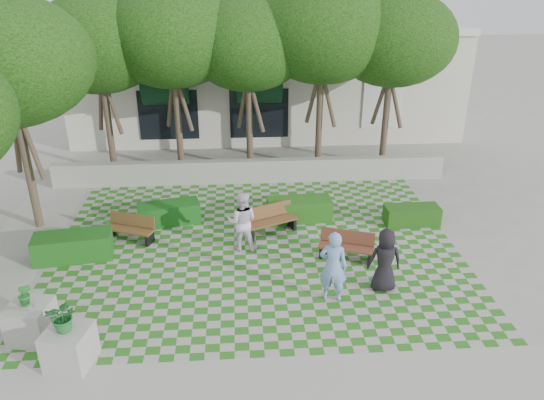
{
  "coord_description": "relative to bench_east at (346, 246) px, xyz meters",
  "views": [
    {
      "loc": [
        -0.45,
        -12.78,
        8.11
      ],
      "look_at": [
        0.5,
        1.5,
        1.4
      ],
      "focal_mm": 35.0,
      "sensor_mm": 36.0,
      "label": 1
    }
  ],
  "objects": [
    {
      "name": "planter_front",
      "position": [
        -6.77,
        -3.94,
        0.25
      ],
      "size": [
        1.08,
        1.08,
        1.6
      ],
      "rotation": [
        0.0,
        0.0,
        -0.22
      ],
      "color": "#9E9B93",
      "rests_on": "ground"
    },
    {
      "name": "person_blue",
      "position": [
        -0.75,
        -1.95,
        0.57
      ],
      "size": [
        0.81,
        0.64,
        1.94
      ],
      "primitive_type": "imported",
      "rotation": [
        0.0,
        0.0,
        2.86
      ],
      "color": "#789CDC",
      "rests_on": "ground"
    },
    {
      "name": "bench_mid",
      "position": [
        -2.11,
        1.72,
        0.03
      ],
      "size": [
        1.77,
        1.21,
        0.89
      ],
      "rotation": [
        0.0,
        0.0,
        0.42
      ],
      "color": "brown",
      "rests_on": "ground"
    },
    {
      "name": "building",
      "position": [
        -1.65,
        13.73,
        2.12
      ],
      "size": [
        18.0,
        8.92,
        5.15
      ],
      "color": "beige",
      "rests_on": "ground"
    },
    {
      "name": "hedge_east",
      "position": [
        2.56,
        1.99,
        -0.09
      ],
      "size": [
        1.78,
        0.76,
        0.62
      ],
      "primitive_type": "cube",
      "rotation": [
        0.0,
        0.0,
        0.03
      ],
      "color": "#1B4712",
      "rests_on": "ground"
    },
    {
      "name": "person_white",
      "position": [
        -2.99,
        0.74,
        0.53
      ],
      "size": [
        0.97,
        0.8,
        1.85
      ],
      "primitive_type": "imported",
      "rotation": [
        0.0,
        0.0,
        3.03
      ],
      "color": "white",
      "rests_on": "ground"
    },
    {
      "name": "person_dark",
      "position": [
        0.66,
        -1.61,
        0.48
      ],
      "size": [
        0.87,
        0.58,
        1.76
      ],
      "primitive_type": "imported",
      "rotation": [
        0.0,
        0.0,
        3.11
      ],
      "color": "black",
      "rests_on": "ground"
    },
    {
      "name": "ground",
      "position": [
        -2.58,
        -0.35,
        -0.4
      ],
      "size": [
        90.0,
        90.0,
        0.0
      ],
      "primitive_type": "plane",
      "color": "gray",
      "rests_on": "ground"
    },
    {
      "name": "hedge_west",
      "position": [
        -7.9,
        0.53,
        -0.01
      ],
      "size": [
        2.28,
        1.17,
        0.76
      ],
      "primitive_type": "cube",
      "rotation": [
        0.0,
        0.0,
        0.14
      ],
      "color": "#154D14",
      "rests_on": "ground"
    },
    {
      "name": "bench_east",
      "position": [
        0.0,
        0.0,
        0.0
      ],
      "size": [
        1.65,
        1.0,
        0.82
      ],
      "rotation": [
        0.0,
        0.0,
        -0.33
      ],
      "color": "#5A2E1F",
      "rests_on": "ground"
    },
    {
      "name": "hedge_midright",
      "position": [
        -1.08,
        2.56,
        -0.03
      ],
      "size": [
        2.14,
        0.97,
        0.73
      ],
      "primitive_type": "cube",
      "rotation": [
        0.0,
        0.0,
        0.07
      ],
      "color": "#1D5115",
      "rests_on": "ground"
    },
    {
      "name": "retaining_wall",
      "position": [
        -2.58,
        5.85,
        0.05
      ],
      "size": [
        15.0,
        0.36,
        0.9
      ],
      "primitive_type": "cube",
      "color": "#9E9B93",
      "rests_on": "ground"
    },
    {
      "name": "bench_west",
      "position": [
        -6.43,
        1.52,
        -0.01
      ],
      "size": [
        1.62,
        1.04,
        0.81
      ],
      "rotation": [
        0.0,
        0.0,
        -0.37
      ],
      "color": "brown",
      "rests_on": "ground"
    },
    {
      "name": "sidewalk_south",
      "position": [
        -2.58,
        -5.05,
        -0.39
      ],
      "size": [
        16.0,
        2.0,
        0.01
      ],
      "primitive_type": "cube",
      "color": "#9E9B93",
      "rests_on": "ground"
    },
    {
      "name": "tree_row",
      "position": [
        -4.44,
        5.6,
        4.78
      ],
      "size": [
        17.7,
        13.4,
        7.41
      ],
      "color": "#47382B",
      "rests_on": "ground"
    },
    {
      "name": "hedge_midleft",
      "position": [
        -5.37,
        2.6,
        -0.05
      ],
      "size": [
        2.1,
        1.21,
        0.69
      ],
      "primitive_type": "cube",
      "rotation": [
        0.0,
        0.0,
        0.23
      ],
      "color": "#134A16",
      "rests_on": "ground"
    },
    {
      "name": "planter_back",
      "position": [
        -7.88,
        -3.01,
        0.11
      ],
      "size": [
        1.04,
        1.04,
        1.5
      ],
      "rotation": [
        0.0,
        0.0,
        -0.16
      ],
      "color": "#9E9B93",
      "rests_on": "ground"
    },
    {
      "name": "sidewalk_west",
      "position": [
        -9.78,
        0.65,
        -0.39
      ],
      "size": [
        2.0,
        12.0,
        0.01
      ],
      "primitive_type": "cube",
      "color": "#9E9B93",
      "rests_on": "ground"
    },
    {
      "name": "lawn",
      "position": [
        -2.58,
        0.65,
        -0.39
      ],
      "size": [
        12.0,
        12.0,
        0.0
      ],
      "primitive_type": "plane",
      "color": "#2B721E",
      "rests_on": "ground"
    }
  ]
}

